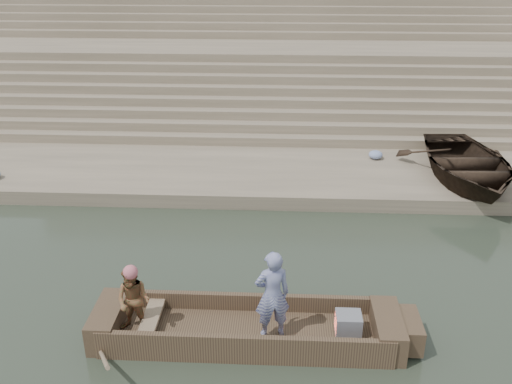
# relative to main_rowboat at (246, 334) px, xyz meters

# --- Properties ---
(ground) EXTENTS (120.00, 120.00, 0.00)m
(ground) POSITION_rel_main_rowboat_xyz_m (1.11, -0.63, -0.11)
(ground) COLOR #283125
(ground) RESTS_ON ground
(lower_landing) EXTENTS (32.00, 4.00, 0.40)m
(lower_landing) POSITION_rel_main_rowboat_xyz_m (1.11, 7.37, 0.09)
(lower_landing) COLOR gray
(lower_landing) RESTS_ON ground
(mid_landing) EXTENTS (32.00, 3.00, 2.80)m
(mid_landing) POSITION_rel_main_rowboat_xyz_m (1.11, 14.87, 1.29)
(mid_landing) COLOR gray
(mid_landing) RESTS_ON ground
(upper_landing) EXTENTS (32.00, 3.00, 5.20)m
(upper_landing) POSITION_rel_main_rowboat_xyz_m (1.11, 21.87, 2.49)
(upper_landing) COLOR gray
(upper_landing) RESTS_ON ground
(ghat_steps) EXTENTS (32.00, 11.00, 5.20)m
(ghat_steps) POSITION_rel_main_rowboat_xyz_m (1.11, 16.56, 1.69)
(ghat_steps) COLOR gray
(ghat_steps) RESTS_ON ground
(main_rowboat) EXTENTS (5.00, 1.30, 0.22)m
(main_rowboat) POSITION_rel_main_rowboat_xyz_m (0.00, 0.00, 0.00)
(main_rowboat) COLOR brown
(main_rowboat) RESTS_ON ground
(rowboat_trim) EXTENTS (6.04, 2.63, 1.98)m
(rowboat_trim) POSITION_rel_main_rowboat_xyz_m (0.21, -0.01, 0.20)
(rowboat_trim) COLOR brown
(rowboat_trim) RESTS_ON ground
(standing_man) EXTENTS (0.71, 0.55, 1.72)m
(standing_man) POSITION_rel_main_rowboat_xyz_m (0.47, -0.12, 0.97)
(standing_man) COLOR navy
(standing_man) RESTS_ON main_rowboat
(rowing_man) EXTENTS (0.73, 0.62, 1.31)m
(rowing_man) POSITION_rel_main_rowboat_xyz_m (-2.00, -0.13, 0.77)
(rowing_man) COLOR #206129
(rowing_man) RESTS_ON main_rowboat
(television) EXTENTS (0.46, 0.42, 0.40)m
(television) POSITION_rel_main_rowboat_xyz_m (1.83, 0.00, 0.31)
(television) COLOR slate
(television) RESTS_ON main_rowboat
(beached_rowboat) EXTENTS (3.54, 4.82, 0.97)m
(beached_rowboat) POSITION_rel_main_rowboat_xyz_m (5.88, 6.90, 0.78)
(beached_rowboat) COLOR #2D2116
(beached_rowboat) RESTS_ON lower_landing
(cloth_bundles) EXTENTS (19.25, 2.92, 0.26)m
(cloth_bundles) POSITION_rel_main_rowboat_xyz_m (5.13, 7.27, 0.42)
(cloth_bundles) COLOR #3F5999
(cloth_bundles) RESTS_ON lower_landing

